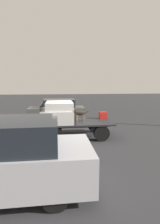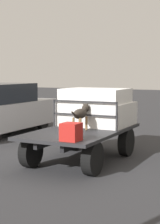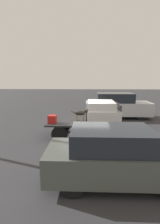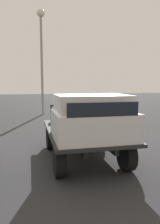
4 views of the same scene
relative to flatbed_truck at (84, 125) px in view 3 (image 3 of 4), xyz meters
The scene contains 8 objects.
ground_plane 0.61m from the flatbed_truck, ahead, with size 80.00×80.00×0.00m, color #2D2D30.
flatbed_truck is the anchor object (origin of this frame).
truck_cab 1.22m from the flatbed_truck, ahead, with size 1.59×1.89×1.05m.
truck_headboard 0.76m from the flatbed_truck, ahead, with size 0.04×1.89×0.75m.
dog 0.69m from the flatbed_truck, 158.53° to the right, with size 0.96×0.26×0.70m.
cargo_crate 1.69m from the flatbed_truck, 162.15° to the right, with size 0.40×0.40×0.40m.
parked_sedan 4.28m from the flatbed_truck, 76.15° to the right, with size 4.14×1.72×1.67m.
parked_pickup_far 5.29m from the flatbed_truck, 61.39° to the left, with size 4.98×1.92×1.93m.
Camera 3 is at (0.16, -8.94, 3.08)m, focal length 28.00 mm.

